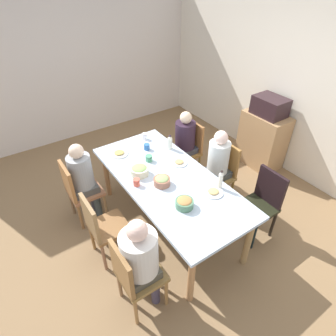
{
  "coord_description": "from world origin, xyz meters",
  "views": [
    {
      "loc": [
        2.14,
        -1.45,
        2.86
      ],
      "look_at": [
        0.0,
        0.0,
        0.93
      ],
      "focal_mm": 30.35,
      "sensor_mm": 36.0,
      "label": 1
    }
  ],
  "objects_px": {
    "person_1": "(141,257)",
    "person_5": "(184,140)",
    "person_0": "(217,163)",
    "bowl_1": "(139,170)",
    "chair_1": "(133,275)",
    "cup_1": "(137,182)",
    "chair_0": "(221,171)",
    "cup_2": "(147,147)",
    "bowl_0": "(184,203)",
    "dining_table": "(168,183)",
    "chair_5": "(189,147)",
    "bowl_2": "(162,181)",
    "chair_4": "(262,201)",
    "cup_0": "(149,158)",
    "chair_3": "(102,225)",
    "side_cabinet": "(262,140)",
    "person_2": "(83,176)",
    "bottle_1": "(220,180)",
    "microwave": "(270,106)",
    "chair_2": "(78,189)",
    "plate_2": "(119,153)",
    "plate_1": "(213,192)",
    "bottle_0": "(170,143)",
    "plate_0": "(179,162)"
  },
  "relations": [
    {
      "from": "person_2",
      "to": "bowl_2",
      "type": "bearing_deg",
      "value": 40.65
    },
    {
      "from": "bowl_0",
      "to": "cup_1",
      "type": "height_order",
      "value": "bowl_0"
    },
    {
      "from": "chair_1",
      "to": "cup_1",
      "type": "relative_size",
      "value": 8.29
    },
    {
      "from": "person_1",
      "to": "bowl_1",
      "type": "bearing_deg",
      "value": 150.64
    },
    {
      "from": "chair_0",
      "to": "plate_0",
      "type": "xyz_separation_m",
      "value": [
        -0.17,
        -0.59,
        0.28
      ]
    },
    {
      "from": "person_0",
      "to": "person_5",
      "type": "distance_m",
      "value": 0.72
    },
    {
      "from": "side_cabinet",
      "to": "bottle_1",
      "type": "bearing_deg",
      "value": -65.64
    },
    {
      "from": "chair_3",
      "to": "microwave",
      "type": "distance_m",
      "value": 3.0
    },
    {
      "from": "dining_table",
      "to": "chair_5",
      "type": "distance_m",
      "value": 1.15
    },
    {
      "from": "person_0",
      "to": "dining_table",
      "type": "bearing_deg",
      "value": -90.0
    },
    {
      "from": "chair_4",
      "to": "cup_0",
      "type": "height_order",
      "value": "chair_4"
    },
    {
      "from": "dining_table",
      "to": "side_cabinet",
      "type": "xyz_separation_m",
      "value": [
        -0.3,
        2.07,
        -0.25
      ]
    },
    {
      "from": "bottle_1",
      "to": "plate_0",
      "type": "bearing_deg",
      "value": -171.14
    },
    {
      "from": "dining_table",
      "to": "person_2",
      "type": "height_order",
      "value": "person_2"
    },
    {
      "from": "chair_1",
      "to": "chair_3",
      "type": "bearing_deg",
      "value": 180.0
    },
    {
      "from": "plate_1",
      "to": "microwave",
      "type": "bearing_deg",
      "value": 113.65
    },
    {
      "from": "person_1",
      "to": "plate_0",
      "type": "distance_m",
      "value": 1.39
    },
    {
      "from": "chair_4",
      "to": "bowl_0",
      "type": "bearing_deg",
      "value": -103.41
    },
    {
      "from": "plate_1",
      "to": "plate_2",
      "type": "relative_size",
      "value": 0.96
    },
    {
      "from": "person_1",
      "to": "cup_1",
      "type": "distance_m",
      "value": 0.92
    },
    {
      "from": "plate_0",
      "to": "cup_2",
      "type": "bearing_deg",
      "value": -161.42
    },
    {
      "from": "person_2",
      "to": "bowl_0",
      "type": "distance_m",
      "value": 1.38
    },
    {
      "from": "plate_2",
      "to": "side_cabinet",
      "type": "height_order",
      "value": "side_cabinet"
    },
    {
      "from": "bottle_1",
      "to": "cup_1",
      "type": "bearing_deg",
      "value": -126.8
    },
    {
      "from": "chair_5",
      "to": "bowl_0",
      "type": "height_order",
      "value": "chair_5"
    },
    {
      "from": "chair_1",
      "to": "chair_5",
      "type": "height_order",
      "value": "same"
    },
    {
      "from": "chair_2",
      "to": "plate_2",
      "type": "relative_size",
      "value": 3.91
    },
    {
      "from": "cup_1",
      "to": "chair_3",
      "type": "bearing_deg",
      "value": -79.58
    },
    {
      "from": "plate_2",
      "to": "bowl_0",
      "type": "bearing_deg",
      "value": 5.58
    },
    {
      "from": "bowl_0",
      "to": "bottle_1",
      "type": "xyz_separation_m",
      "value": [
        -0.02,
        0.5,
        0.06
      ]
    },
    {
      "from": "cup_1",
      "to": "cup_2",
      "type": "xyz_separation_m",
      "value": [
        -0.58,
        0.48,
        -0.0
      ]
    },
    {
      "from": "chair_0",
      "to": "person_1",
      "type": "relative_size",
      "value": 0.78
    },
    {
      "from": "chair_5",
      "to": "bowl_2",
      "type": "xyz_separation_m",
      "value": [
        0.77,
        -0.99,
        0.32
      ]
    },
    {
      "from": "person_2",
      "to": "plate_0",
      "type": "height_order",
      "value": "person_2"
    },
    {
      "from": "plate_1",
      "to": "cup_0",
      "type": "xyz_separation_m",
      "value": [
        -0.92,
        -0.26,
        0.02
      ]
    },
    {
      "from": "chair_3",
      "to": "person_1",
      "type": "bearing_deg",
      "value": 7.1
    },
    {
      "from": "cup_1",
      "to": "person_0",
      "type": "bearing_deg",
      "value": 85.33
    },
    {
      "from": "dining_table",
      "to": "bottle_1",
      "type": "bearing_deg",
      "value": 39.41
    },
    {
      "from": "person_5",
      "to": "cup_0",
      "type": "bearing_deg",
      "value": -69.39
    },
    {
      "from": "chair_1",
      "to": "cup_0",
      "type": "xyz_separation_m",
      "value": [
        -1.15,
        0.87,
        0.3
      ]
    },
    {
      "from": "person_1",
      "to": "person_5",
      "type": "distance_m",
      "value": 2.13
    },
    {
      "from": "chair_0",
      "to": "cup_2",
      "type": "distance_m",
      "value": 1.06
    },
    {
      "from": "chair_1",
      "to": "bowl_2",
      "type": "xyz_separation_m",
      "value": [
        -0.67,
        0.76,
        0.32
      ]
    },
    {
      "from": "dining_table",
      "to": "person_5",
      "type": "xyz_separation_m",
      "value": [
        -0.72,
        0.78,
        -0.03
      ]
    },
    {
      "from": "dining_table",
      "to": "bowl_0",
      "type": "distance_m",
      "value": 0.51
    },
    {
      "from": "person_0",
      "to": "bowl_1",
      "type": "distance_m",
      "value": 1.06
    },
    {
      "from": "bowl_1",
      "to": "bottle_0",
      "type": "xyz_separation_m",
      "value": [
        -0.26,
        0.61,
        0.04
      ]
    },
    {
      "from": "person_1",
      "to": "plate_0",
      "type": "bearing_deg",
      "value": 129.8
    },
    {
      "from": "bottle_1",
      "to": "side_cabinet",
      "type": "distance_m",
      "value": 1.9
    },
    {
      "from": "chair_2",
      "to": "chair_3",
      "type": "xyz_separation_m",
      "value": [
        0.72,
        0.0,
        0.0
      ]
    }
  ]
}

